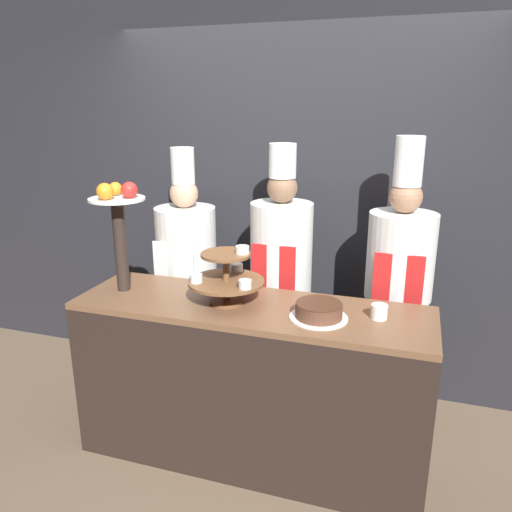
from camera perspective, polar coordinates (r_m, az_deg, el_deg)
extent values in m
plane|color=brown|center=(3.00, -2.51, -24.82)|extent=(14.00, 14.00, 0.00)
cube|color=#232328|center=(3.50, 4.41, 7.05)|extent=(10.00, 0.06, 2.80)
cube|color=black|center=(2.95, -0.61, -14.55)|extent=(1.95, 0.58, 0.92)
cube|color=brown|center=(2.73, -0.65, -5.97)|extent=(1.95, 0.58, 0.03)
cylinder|color=brown|center=(2.76, -3.39, -5.15)|extent=(0.19, 0.19, 0.02)
cylinder|color=brown|center=(2.71, -3.44, -2.53)|extent=(0.04, 0.04, 0.28)
cylinder|color=brown|center=(2.72, -3.43, -2.95)|extent=(0.42, 0.42, 0.02)
cylinder|color=brown|center=(2.67, -3.48, 0.17)|extent=(0.27, 0.27, 0.02)
cylinder|color=silver|center=(2.59, -1.24, -3.23)|extent=(0.07, 0.07, 0.04)
cylinder|color=beige|center=(2.59, -1.24, -3.37)|extent=(0.06, 0.06, 0.03)
cylinder|color=silver|center=(2.85, -2.21, -1.33)|extent=(0.07, 0.07, 0.04)
cylinder|color=green|center=(2.85, -2.21, -1.46)|extent=(0.06, 0.06, 0.03)
cylinder|color=silver|center=(2.69, -6.85, -2.54)|extent=(0.07, 0.07, 0.04)
cylinder|color=red|center=(2.70, -6.85, -2.68)|extent=(0.06, 0.06, 0.03)
cylinder|color=white|center=(2.65, -1.57, 0.72)|extent=(0.07, 0.07, 0.04)
cylinder|color=#2D231E|center=(2.96, -15.22, 1.10)|extent=(0.07, 0.07, 0.53)
cylinder|color=white|center=(2.90, -15.63, 6.29)|extent=(0.31, 0.31, 0.01)
sphere|color=red|center=(2.86, -14.28, 7.33)|extent=(0.09, 0.09, 0.09)
sphere|color=orange|center=(2.97, -15.78, 7.41)|extent=(0.08, 0.08, 0.08)
sphere|color=orange|center=(2.84, -16.89, 7.07)|extent=(0.09, 0.09, 0.09)
cylinder|color=white|center=(2.58, 7.16, -6.99)|extent=(0.30, 0.30, 0.01)
cylinder|color=brown|center=(2.56, 7.19, -6.19)|extent=(0.24, 0.24, 0.07)
cylinder|color=#472819|center=(2.55, 7.22, -5.40)|extent=(0.23, 0.23, 0.01)
cylinder|color=white|center=(2.62, 13.90, -6.19)|extent=(0.08, 0.08, 0.07)
cube|color=#38332D|center=(3.67, -7.57, -8.79)|extent=(0.31, 0.17, 0.83)
cylinder|color=silver|center=(3.43, -8.00, 1.35)|extent=(0.41, 0.41, 0.51)
cube|color=white|center=(3.29, -9.38, -1.22)|extent=(0.29, 0.01, 0.32)
sphere|color=tan|center=(3.36, -8.24, 7.09)|extent=(0.19, 0.19, 0.19)
cylinder|color=white|center=(3.33, -8.37, 10.15)|extent=(0.15, 0.15, 0.24)
cube|color=#28282D|center=(3.46, 2.73, -10.42)|extent=(0.30, 0.16, 0.82)
cylinder|color=silver|center=(3.20, 2.90, 0.88)|extent=(0.40, 0.40, 0.59)
cube|color=red|center=(3.06, 1.95, -2.17)|extent=(0.28, 0.01, 0.38)
sphere|color=#846047|center=(3.11, 3.01, 7.79)|extent=(0.19, 0.19, 0.19)
cylinder|color=white|center=(3.09, 3.06, 10.82)|extent=(0.17, 0.17, 0.21)
cube|color=#38332D|center=(3.36, 15.22, -11.45)|extent=(0.30, 0.16, 0.87)
cylinder|color=silver|center=(3.09, 16.20, 0.00)|extent=(0.40, 0.40, 0.52)
cube|color=red|center=(2.95, 15.89, -2.96)|extent=(0.28, 0.01, 0.33)
sphere|color=#A37556|center=(3.01, 16.75, 6.49)|extent=(0.19, 0.19, 0.19)
cylinder|color=white|center=(2.99, 17.08, 10.31)|extent=(0.16, 0.16, 0.28)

